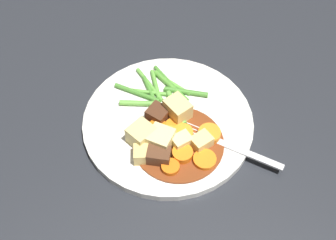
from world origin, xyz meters
name	(u,v)px	position (x,y,z in m)	size (l,w,h in m)	color
ground_plane	(168,125)	(0.00, 0.00, 0.00)	(3.00, 3.00, 0.00)	#26282D
dinner_plate	(168,122)	(0.00, 0.00, 0.01)	(0.26, 0.26, 0.01)	white
stew_sauce	(178,143)	(0.05, -0.01, 0.01)	(0.13, 0.13, 0.00)	brown
carrot_slice_0	(175,126)	(0.02, 0.00, 0.02)	(0.03, 0.03, 0.01)	orange
carrot_slice_1	(158,127)	(0.01, -0.02, 0.02)	(0.03, 0.03, 0.01)	orange
carrot_slice_2	(170,167)	(0.08, -0.04, 0.02)	(0.03, 0.03, 0.01)	orange
carrot_slice_3	(205,160)	(0.09, 0.01, 0.02)	(0.03, 0.03, 0.01)	orange
carrot_slice_4	(183,154)	(0.07, -0.01, 0.02)	(0.03, 0.03, 0.01)	orange
carrot_slice_5	(183,133)	(0.04, 0.01, 0.02)	(0.03, 0.03, 0.01)	orange
carrot_slice_6	(169,136)	(0.03, -0.01, 0.02)	(0.03, 0.03, 0.01)	orange
carrot_slice_7	(209,134)	(0.06, 0.04, 0.02)	(0.03, 0.03, 0.01)	orange
potato_chunk_0	(142,154)	(0.04, -0.06, 0.02)	(0.02, 0.02, 0.02)	#DBBC6B
potato_chunk_1	(141,135)	(0.01, -0.05, 0.03)	(0.03, 0.03, 0.03)	#E5CC7A
potato_chunk_2	(161,140)	(0.04, -0.03, 0.03)	(0.03, 0.03, 0.03)	#EAD68C
potato_chunk_3	(182,142)	(0.05, -0.01, 0.02)	(0.03, 0.02, 0.02)	#EAD68C
potato_chunk_4	(201,142)	(0.06, 0.02, 0.02)	(0.02, 0.03, 0.02)	#E5CC7A
potato_chunk_5	(179,111)	(0.00, 0.02, 0.03)	(0.03, 0.04, 0.03)	#E5CC7A
meat_chunk_0	(158,114)	(-0.01, -0.01, 0.02)	(0.03, 0.03, 0.02)	#4C2B19
meat_chunk_1	(159,156)	(0.06, -0.05, 0.02)	(0.02, 0.03, 0.02)	#56331E
green_bean_0	(171,86)	(-0.05, 0.04, 0.02)	(0.01, 0.01, 0.08)	#599E38
green_bean_1	(152,95)	(-0.05, 0.00, 0.02)	(0.01, 0.01, 0.08)	#4C8E33
green_bean_2	(150,85)	(-0.07, 0.01, 0.02)	(0.01, 0.01, 0.08)	#66AD42
green_bean_3	(148,93)	(-0.06, 0.00, 0.02)	(0.01, 0.01, 0.06)	#66AD42
green_bean_4	(177,86)	(-0.05, 0.04, 0.02)	(0.01, 0.01, 0.05)	#66AD42
green_bean_5	(140,103)	(-0.05, -0.02, 0.02)	(0.01, 0.01, 0.06)	#66AD42
green_bean_6	(176,108)	(-0.01, 0.02, 0.02)	(0.01, 0.01, 0.07)	#66AD42
green_bean_7	(156,85)	(-0.07, 0.02, 0.02)	(0.01, 0.01, 0.06)	#66AD42
green_bean_8	(181,103)	(-0.02, 0.03, 0.02)	(0.01, 0.01, 0.05)	#599E38
green_bean_9	(137,93)	(-0.07, -0.02, 0.02)	(0.01, 0.01, 0.08)	#4C8E33
green_bean_10	(168,81)	(-0.07, 0.04, 0.02)	(0.01, 0.01, 0.07)	#4C8E33
green_bean_11	(186,92)	(-0.03, 0.05, 0.02)	(0.01, 0.01, 0.07)	#4C8E33
fork	(222,143)	(0.08, 0.05, 0.01)	(0.15, 0.11, 0.00)	silver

